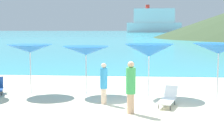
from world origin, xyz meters
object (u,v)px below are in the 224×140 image
umbrella_2 (30,49)px  lounge_chair_7 (168,98)px  beachgoer_2 (104,82)px  cruise_ship (154,22)px  beachgoer_4 (131,86)px  umbrella_4 (149,50)px  umbrella_3 (86,51)px  umbrella_5 (219,49)px

umbrella_2 → lounge_chair_7: (6.08, -1.92, -1.79)m
beachgoer_2 → cruise_ship: bearing=24.5°
beachgoer_4 → cruise_ship: size_ratio=0.04×
lounge_chair_7 → beachgoer_4: bearing=-120.3°
umbrella_4 → cruise_ship: (8.75, 256.54, 6.18)m
umbrella_3 → beachgoer_4: bearing=-57.6°
beachgoer_2 → cruise_ship: 258.59m
umbrella_4 → beachgoer_4: 3.40m
umbrella_3 → cruise_ship: cruise_ship is taller
umbrella_2 → umbrella_3: umbrella_2 is taller
beachgoer_4 → umbrella_3: bearing=-115.7°
lounge_chair_7 → beachgoer_4: size_ratio=0.95×
beachgoer_2 → lounge_chair_7: bearing=-64.7°
umbrella_2 → beachgoer_2: 4.20m
cruise_ship → beachgoer_4: bearing=-88.7°
umbrella_2 → cruise_ship: cruise_ship is taller
umbrella_2 → lounge_chair_7: size_ratio=1.29×
umbrella_4 → beachgoer_4: (-0.68, -3.16, -1.05)m
umbrella_2 → umbrella_3: bearing=1.8°
beachgoer_4 → beachgoer_2: bearing=-110.3°
umbrella_3 → cruise_ship: (11.57, 256.34, 6.22)m
umbrella_2 → beachgoer_4: 5.82m
umbrella_3 → umbrella_4: umbrella_4 is taller
umbrella_5 → beachgoer_2: bearing=-164.8°
cruise_ship → umbrella_5: bearing=-87.9°
cruise_ship → umbrella_2: bearing=-89.8°
umbrella_2 → beachgoer_2: (3.57, -1.85, -1.20)m
umbrella_3 → beachgoer_2: 2.45m
beachgoer_2 → cruise_ship: size_ratio=0.04×
umbrella_4 → lounge_chair_7: 2.61m
umbrella_3 → beachgoer_4: 4.10m
umbrella_3 → beachgoer_4: umbrella_3 is taller
umbrella_3 → lounge_chair_7: bearing=-29.5°
lounge_chair_7 → cruise_ship: (8.04, 258.34, 7.92)m
umbrella_2 → cruise_ship: 256.88m
umbrella_5 → lounge_chair_7: size_ratio=1.35×
umbrella_3 → umbrella_5: 5.72m
umbrella_4 → cruise_ship: 256.76m
umbrella_4 → lounge_chair_7: size_ratio=1.32×
umbrella_5 → lounge_chair_7: umbrella_5 is taller
umbrella_2 → beachgoer_2: umbrella_2 is taller
cruise_ship → umbrella_4: bearing=-88.6°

